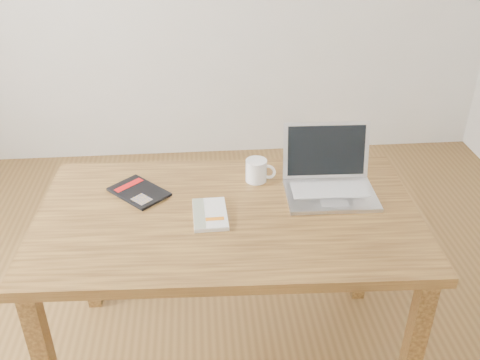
{
  "coord_description": "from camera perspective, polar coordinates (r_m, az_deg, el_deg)",
  "views": [
    {
      "loc": [
        -0.04,
        -1.57,
        1.86
      ],
      "look_at": [
        0.1,
        0.13,
        0.85
      ],
      "focal_mm": 40.0,
      "sensor_mm": 36.0,
      "label": 1
    }
  ],
  "objects": [
    {
      "name": "black_guidebook",
      "position": [
        2.12,
        -10.74,
        -1.25
      ],
      "size": [
        0.26,
        0.26,
        0.01
      ],
      "rotation": [
        0.0,
        0.0,
        0.76
      ],
      "color": "black",
      "rests_on": "desk"
    },
    {
      "name": "white_guidebook",
      "position": [
        1.95,
        -3.23,
        -3.68
      ],
      "size": [
        0.13,
        0.2,
        0.02
      ],
      "rotation": [
        0.0,
        0.0,
        0.03
      ],
      "color": "silver",
      "rests_on": "desk"
    },
    {
      "name": "room",
      "position": [
        1.65,
        -5.69,
        12.74
      ],
      "size": [
        4.04,
        4.04,
        2.7
      ],
      "color": "brown",
      "rests_on": "ground"
    },
    {
      "name": "coffee_mug",
      "position": [
        2.15,
        1.82,
        1.06
      ],
      "size": [
        0.12,
        0.09,
        0.09
      ],
      "rotation": [
        0.0,
        0.0,
        -0.31
      ],
      "color": "white",
      "rests_on": "desk"
    },
    {
      "name": "laptop",
      "position": [
        2.11,
        9.48,
        0.15
      ],
      "size": [
        0.35,
        0.31,
        0.24
      ],
      "rotation": [
        0.0,
        0.0,
        -0.03
      ],
      "color": "silver",
      "rests_on": "desk"
    },
    {
      "name": "desk",
      "position": [
        2.03,
        -1.27,
        -5.54
      ],
      "size": [
        1.44,
        0.86,
        0.75
      ],
      "rotation": [
        0.0,
        0.0,
        -0.04
      ],
      "color": "brown",
      "rests_on": "ground"
    }
  ]
}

